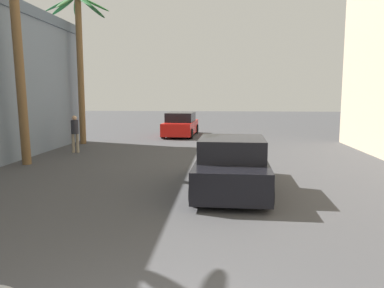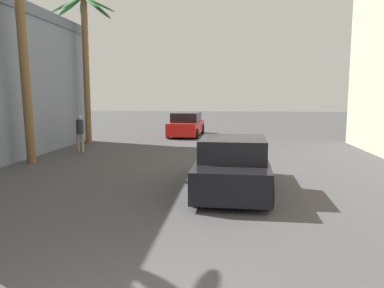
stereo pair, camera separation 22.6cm
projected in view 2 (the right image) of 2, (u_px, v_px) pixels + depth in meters
ground_plane at (203, 171)px, 13.55m from camera, size 95.26×95.26×0.00m
car_lead at (233, 166)px, 10.88m from camera, size 2.21×4.96×1.56m
car_far at (186, 125)px, 25.06m from camera, size 2.14×4.82×1.56m
palm_tree_mid_left at (24, 35)px, 14.20m from camera, size 2.63×2.66×8.39m
palm_tree_far_left at (85, 48)px, 20.54m from camera, size 3.42×3.31×8.03m
pedestrian_far_left at (80, 131)px, 17.83m from camera, size 0.39×0.39×1.78m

